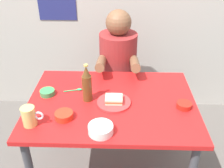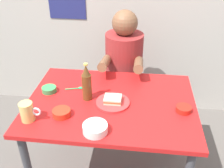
# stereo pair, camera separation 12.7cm
# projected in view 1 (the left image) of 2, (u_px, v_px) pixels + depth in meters

# --- Properties ---
(dining_table) EXTENTS (1.10, 0.80, 0.74)m
(dining_table) POSITION_uv_depth(u_px,v_px,m) (112.00, 112.00, 1.75)
(dining_table) COLOR red
(dining_table) RESTS_ON ground
(stool) EXTENTS (0.34, 0.34, 0.45)m
(stool) POSITION_uv_depth(u_px,v_px,m) (118.00, 96.00, 2.44)
(stool) COLOR #4C4C51
(stool) RESTS_ON ground
(person_seated) EXTENTS (0.33, 0.56, 0.72)m
(person_seated) POSITION_uv_depth(u_px,v_px,m) (118.00, 57.00, 2.21)
(person_seated) COLOR maroon
(person_seated) RESTS_ON stool
(plate_orange) EXTENTS (0.22, 0.22, 0.01)m
(plate_orange) POSITION_uv_depth(u_px,v_px,m) (114.00, 102.00, 1.67)
(plate_orange) COLOR red
(plate_orange) RESTS_ON dining_table
(sandwich) EXTENTS (0.11, 0.09, 0.04)m
(sandwich) POSITION_uv_depth(u_px,v_px,m) (114.00, 99.00, 1.66)
(sandwich) COLOR beige
(sandwich) RESTS_ON plate_orange
(beer_mug) EXTENTS (0.13, 0.08, 0.12)m
(beer_mug) POSITION_uv_depth(u_px,v_px,m) (29.00, 116.00, 1.47)
(beer_mug) COLOR #D1BC66
(beer_mug) RESTS_ON dining_table
(beer_bottle) EXTENTS (0.06, 0.06, 0.26)m
(beer_bottle) POSITION_uv_depth(u_px,v_px,m) (87.00, 85.00, 1.65)
(beer_bottle) COLOR #593819
(beer_bottle) RESTS_ON dining_table
(sambal_bowl_red) EXTENTS (0.10, 0.10, 0.03)m
(sambal_bowl_red) POSITION_uv_depth(u_px,v_px,m) (184.00, 105.00, 1.63)
(sambal_bowl_red) COLOR #B21E14
(sambal_bowl_red) RESTS_ON dining_table
(dip_bowl_green) EXTENTS (0.10, 0.10, 0.03)m
(dip_bowl_green) POSITION_uv_depth(u_px,v_px,m) (47.00, 92.00, 1.75)
(dip_bowl_green) COLOR #388C4C
(dip_bowl_green) RESTS_ON dining_table
(rice_bowl_white) EXTENTS (0.14, 0.14, 0.05)m
(rice_bowl_white) POSITION_uv_depth(u_px,v_px,m) (101.00, 129.00, 1.42)
(rice_bowl_white) COLOR silver
(rice_bowl_white) RESTS_ON dining_table
(sauce_bowl_chili) EXTENTS (0.11, 0.11, 0.04)m
(sauce_bowl_chili) POSITION_uv_depth(u_px,v_px,m) (64.00, 115.00, 1.54)
(sauce_bowl_chili) COLOR red
(sauce_bowl_chili) RESTS_ON dining_table
(spoon) EXTENTS (0.13, 0.04, 0.01)m
(spoon) POSITION_uv_depth(u_px,v_px,m) (76.00, 90.00, 1.81)
(spoon) COLOR #26A559
(spoon) RESTS_ON dining_table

